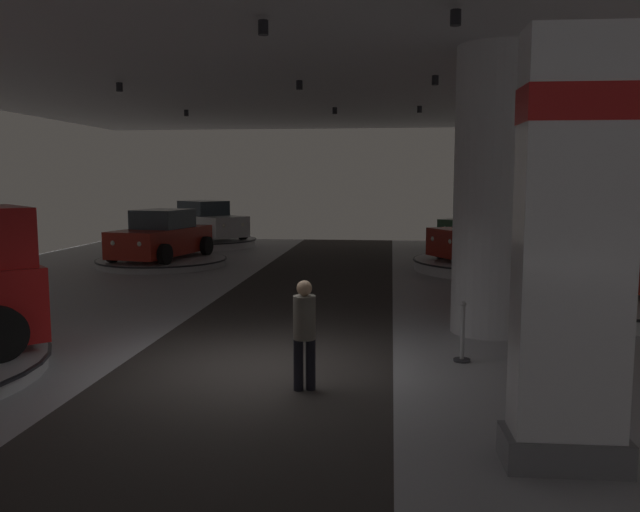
% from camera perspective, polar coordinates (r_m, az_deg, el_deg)
% --- Properties ---
extents(ground, '(24.00, 44.00, 0.06)m').
position_cam_1_polar(ground, '(10.47, -5.78, -9.96)').
color(ground, '#B2B2B7').
extents(ceiling_with_spotlights, '(24.00, 44.00, 0.39)m').
position_cam_1_polar(ceiling_with_spotlights, '(10.35, -6.18, 21.08)').
color(ceiling_with_spotlights, silver).
extents(column_right, '(1.55, 1.55, 5.50)m').
position_cam_1_polar(column_right, '(12.86, 15.27, 5.49)').
color(column_right, silver).
rests_on(column_right, ground).
extents(brand_sign_pylon, '(1.28, 0.68, 4.48)m').
position_cam_1_polar(brand_sign_pylon, '(6.95, 21.61, 0.67)').
color(brand_sign_pylon, slate).
rests_on(brand_sign_pylon, ground).
extents(display_platform_far_right, '(5.36, 5.36, 0.37)m').
position_cam_1_polar(display_platform_far_right, '(21.93, 15.29, -0.74)').
color(display_platform_far_right, silver).
rests_on(display_platform_far_right, ground).
extents(display_car_far_right, '(4.55, 3.65, 1.71)m').
position_cam_1_polar(display_car_far_right, '(21.85, 15.43, 1.69)').
color(display_car_far_right, maroon).
rests_on(display_car_far_right, display_platform_far_right).
extents(display_platform_far_left, '(4.51, 4.51, 0.25)m').
position_cam_1_polar(display_platform_far_left, '(23.13, -13.90, -0.47)').
color(display_platform_far_left, '#B7B7BC').
rests_on(display_platform_far_left, ground).
extents(display_car_far_left, '(2.87, 4.47, 1.71)m').
position_cam_1_polar(display_car_far_left, '(23.06, -13.93, 1.69)').
color(display_car_far_left, maroon).
rests_on(display_car_far_left, display_platform_far_left).
extents(display_platform_deep_left, '(4.54, 4.54, 0.34)m').
position_cam_1_polar(display_platform_deep_left, '(29.35, -10.13, 1.23)').
color(display_platform_deep_left, silver).
rests_on(display_platform_deep_left, ground).
extents(display_car_deep_left, '(4.38, 4.07, 1.71)m').
position_cam_1_polar(display_car_deep_left, '(29.31, -10.20, 3.02)').
color(display_car_deep_left, silver).
rests_on(display_car_deep_left, display_platform_deep_left).
extents(display_platform_deep_right, '(4.64, 4.64, 0.32)m').
position_cam_1_polar(display_platform_deep_right, '(28.01, 14.50, 0.82)').
color(display_platform_deep_right, '#333338').
rests_on(display_platform_deep_right, ground).
extents(display_car_deep_right, '(4.19, 4.29, 1.71)m').
position_cam_1_polar(display_car_deep_right, '(27.96, 14.59, 2.67)').
color(display_car_deep_right, '#2D5638').
rests_on(display_car_deep_right, display_platform_deep_right).
extents(display_platform_mid_right, '(5.86, 5.86, 0.34)m').
position_cam_1_polar(display_platform_mid_right, '(16.47, 23.06, -3.55)').
color(display_platform_mid_right, silver).
rests_on(display_platform_mid_right, ground).
extents(pickup_truck_mid_right, '(5.37, 2.78, 2.30)m').
position_cam_1_polar(pickup_truck_mid_right, '(16.40, 24.32, 0.18)').
color(pickup_truck_mid_right, maroon).
rests_on(pickup_truck_mid_right, display_platform_mid_right).
extents(visitor_walking_near, '(0.32, 0.32, 1.59)m').
position_cam_1_polar(visitor_walking_near, '(9.10, -1.40, -6.45)').
color(visitor_walking_near, black).
rests_on(visitor_walking_near, ground).
extents(stanchion_a, '(0.28, 0.28, 1.01)m').
position_cam_1_polar(stanchion_a, '(10.90, 12.58, -7.27)').
color(stanchion_a, '#333338').
rests_on(stanchion_a, ground).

